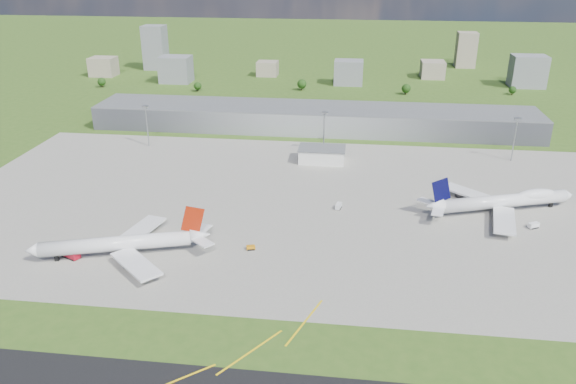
# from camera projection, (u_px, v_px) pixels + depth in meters

# --- Properties ---
(ground) EXTENTS (1400.00, 1400.00, 0.00)m
(ground) POSITION_uv_depth(u_px,v_px,m) (312.00, 135.00, 374.01)
(ground) COLOR #34561B
(ground) RESTS_ON ground
(apron) EXTENTS (360.00, 190.00, 0.08)m
(apron) POSITION_uv_depth(u_px,v_px,m) (313.00, 204.00, 272.54)
(apron) COLOR gray
(apron) RESTS_ON ground
(terminal) EXTENTS (300.00, 42.00, 15.00)m
(terminal) POSITION_uv_depth(u_px,v_px,m) (314.00, 118.00, 384.74)
(terminal) COLOR gray
(terminal) RESTS_ON ground
(ops_building) EXTENTS (26.00, 16.00, 8.00)m
(ops_building) POSITION_uv_depth(u_px,v_px,m) (322.00, 155.00, 325.70)
(ops_building) COLOR silver
(ops_building) RESTS_ON ground
(mast_west) EXTENTS (3.50, 2.00, 25.90)m
(mast_west) POSITION_uv_depth(u_px,v_px,m) (146.00, 119.00, 346.44)
(mast_west) COLOR gray
(mast_west) RESTS_ON ground
(mast_center) EXTENTS (3.50, 2.00, 25.90)m
(mast_center) POSITION_uv_depth(u_px,v_px,m) (324.00, 125.00, 333.98)
(mast_center) COLOR gray
(mast_center) RESTS_ON ground
(mast_east) EXTENTS (3.50, 2.00, 25.90)m
(mast_east) POSITION_uv_depth(u_px,v_px,m) (516.00, 132.00, 321.52)
(mast_east) COLOR gray
(mast_east) RESTS_ON ground
(airliner_red_twin) EXTENTS (70.31, 53.60, 19.74)m
(airliner_red_twin) POSITION_uv_depth(u_px,v_px,m) (123.00, 244.00, 224.11)
(airliner_red_twin) COLOR silver
(airliner_red_twin) RESTS_ON ground
(airliner_blue_quad) EXTENTS (73.54, 56.29, 19.79)m
(airliner_blue_quad) POSITION_uv_depth(u_px,v_px,m) (504.00, 201.00, 261.94)
(airliner_blue_quad) COLOR silver
(airliner_blue_quad) RESTS_ON ground
(fire_truck) EXTENTS (9.29, 6.60, 3.84)m
(fire_truck) POSITION_uv_depth(u_px,v_px,m) (70.00, 253.00, 223.72)
(fire_truck) COLOR maroon
(fire_truck) RESTS_ON ground
(tug_yellow) EXTENTS (3.96, 2.99, 1.75)m
(tug_yellow) POSITION_uv_depth(u_px,v_px,m) (251.00, 248.00, 229.99)
(tug_yellow) COLOR orange
(tug_yellow) RESTS_ON ground
(van_white_near) EXTENTS (3.25, 5.42, 2.58)m
(van_white_near) POSITION_uv_depth(u_px,v_px,m) (339.00, 206.00, 266.56)
(van_white_near) COLOR silver
(van_white_near) RESTS_ON ground
(van_white_far) EXTENTS (5.35, 4.34, 2.51)m
(van_white_far) POSITION_uv_depth(u_px,v_px,m) (534.00, 226.00, 247.85)
(van_white_far) COLOR white
(van_white_far) RESTS_ON ground
(bldg_far_w) EXTENTS (24.00, 20.00, 18.00)m
(bldg_far_w) POSITION_uv_depth(u_px,v_px,m) (103.00, 67.00, 550.44)
(bldg_far_w) COLOR gray
(bldg_far_w) RESTS_ON ground
(bldg_w) EXTENTS (28.00, 22.00, 24.00)m
(bldg_w) POSITION_uv_depth(u_px,v_px,m) (176.00, 69.00, 521.95)
(bldg_w) COLOR slate
(bldg_w) RESTS_ON ground
(bldg_cw) EXTENTS (20.00, 18.00, 14.00)m
(bldg_cw) POSITION_uv_depth(u_px,v_px,m) (267.00, 69.00, 551.34)
(bldg_cw) COLOR gray
(bldg_cw) RESTS_ON ground
(bldg_c) EXTENTS (26.00, 20.00, 22.00)m
(bldg_c) POSITION_uv_depth(u_px,v_px,m) (349.00, 72.00, 513.34)
(bldg_c) COLOR slate
(bldg_c) RESTS_ON ground
(bldg_ce) EXTENTS (22.00, 24.00, 16.00)m
(bldg_ce) POSITION_uv_depth(u_px,v_px,m) (432.00, 69.00, 541.94)
(bldg_ce) COLOR gray
(bldg_ce) RESTS_ON ground
(bldg_e) EXTENTS (30.00, 22.00, 28.00)m
(bldg_e) POSITION_uv_depth(u_px,v_px,m) (528.00, 71.00, 503.15)
(bldg_e) COLOR slate
(bldg_e) RESTS_ON ground
(bldg_tall_w) EXTENTS (22.00, 20.00, 44.00)m
(bldg_tall_w) POSITION_uv_depth(u_px,v_px,m) (155.00, 47.00, 577.26)
(bldg_tall_w) COLOR slate
(bldg_tall_w) RESTS_ON ground
(bldg_tall_e) EXTENTS (20.00, 18.00, 36.00)m
(bldg_tall_e) POSITION_uv_depth(u_px,v_px,m) (466.00, 50.00, 588.19)
(bldg_tall_e) COLOR gray
(bldg_tall_e) RESTS_ON ground
(tree_far_w) EXTENTS (7.20, 7.20, 8.80)m
(tree_far_w) POSITION_uv_depth(u_px,v_px,m) (102.00, 82.00, 504.07)
(tree_far_w) COLOR #382314
(tree_far_w) RESTS_ON ground
(tree_w) EXTENTS (6.75, 6.75, 8.25)m
(tree_w) POSITION_uv_depth(u_px,v_px,m) (198.00, 86.00, 489.45)
(tree_w) COLOR #382314
(tree_w) RESTS_ON ground
(tree_c) EXTENTS (8.10, 8.10, 9.90)m
(tree_c) POSITION_uv_depth(u_px,v_px,m) (302.00, 84.00, 492.54)
(tree_c) COLOR #382314
(tree_c) RESTS_ON ground
(tree_e) EXTENTS (7.65, 7.65, 9.35)m
(tree_e) POSITION_uv_depth(u_px,v_px,m) (406.00, 88.00, 477.92)
(tree_e) COLOR #382314
(tree_e) RESTS_ON ground
(tree_far_e) EXTENTS (6.30, 6.30, 7.70)m
(tree_far_e) POSITION_uv_depth(u_px,v_px,m) (513.00, 90.00, 477.22)
(tree_far_e) COLOR #382314
(tree_far_e) RESTS_ON ground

